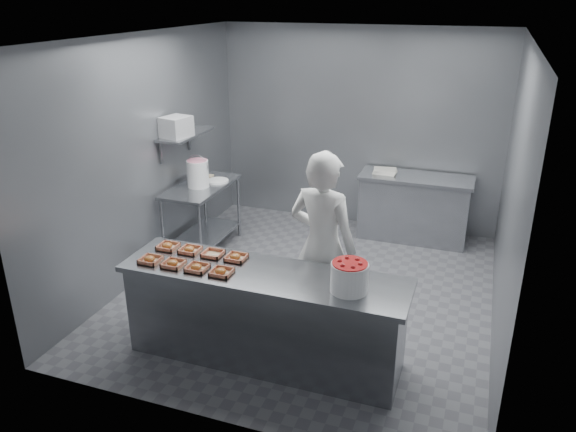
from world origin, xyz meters
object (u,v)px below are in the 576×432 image
at_px(prep_table, 202,208).
at_px(service_counter, 264,316).
at_px(worker, 322,247).
at_px(appliance, 176,127).
at_px(back_counter, 414,207).
at_px(tray_2, 197,268).
at_px(tray_3, 221,272).
at_px(strawberry_tub, 349,276).
at_px(tray_0, 150,260).
at_px(tray_4, 168,246).
at_px(tray_6, 213,254).
at_px(tray_7, 236,257).
at_px(tray_5, 190,250).
at_px(tray_1, 173,263).
at_px(glaze_bucket, 198,173).

bearing_deg(prep_table, service_counter, -49.76).
relative_size(worker, appliance, 5.77).
xyz_separation_m(prep_table, back_counter, (2.55, 1.30, -0.14)).
xyz_separation_m(tray_2, tray_3, (0.24, 0.00, 0.00)).
xyz_separation_m(tray_3, strawberry_tub, (1.12, 0.09, 0.12)).
xyz_separation_m(prep_table, tray_0, (0.60, -2.10, 0.33)).
height_order(tray_4, worker, worker).
bearing_deg(appliance, worker, -14.57).
xyz_separation_m(back_counter, worker, (-0.53, -2.65, 0.49)).
bearing_deg(tray_3, strawberry_tub, 4.53).
bearing_deg(tray_4, service_counter, -8.30).
relative_size(tray_2, tray_4, 1.00).
distance_m(tray_6, tray_7, 0.24).
distance_m(back_counter, tray_0, 3.95).
relative_size(tray_5, appliance, 0.57).
relative_size(tray_6, tray_7, 1.00).
relative_size(tray_7, strawberry_tub, 0.60).
height_order(tray_1, tray_7, same).
bearing_deg(strawberry_tub, worker, 122.47).
xyz_separation_m(prep_table, tray_6, (1.08, -1.80, 0.33)).
distance_m(service_counter, tray_2, 0.76).
bearing_deg(tray_5, appliance, 122.34).
bearing_deg(tray_7, tray_4, 180.00).
height_order(back_counter, tray_1, tray_1).
height_order(tray_0, tray_6, tray_0).
height_order(back_counter, tray_6, tray_6).
bearing_deg(tray_1, tray_0, 180.00).
height_order(prep_table, worker, worker).
height_order(tray_0, tray_5, same).
height_order(service_counter, tray_4, tray_4).
height_order(prep_table, tray_1, tray_1).
xyz_separation_m(service_counter, prep_table, (-1.65, 1.95, 0.14)).
relative_size(tray_0, tray_5, 1.00).
bearing_deg(glaze_bucket, strawberry_tub, -38.76).
xyz_separation_m(tray_0, tray_5, (0.24, 0.31, 0.00)).
height_order(tray_4, tray_6, tray_4).
relative_size(tray_3, tray_7, 1.00).
bearing_deg(tray_3, tray_0, 180.00).
xyz_separation_m(tray_5, strawberry_tub, (1.60, -0.22, 0.12)).
bearing_deg(tray_5, worker, 20.71).
height_order(service_counter, tray_2, tray_2).
distance_m(service_counter, prep_table, 2.56).
height_order(service_counter, appliance, appliance).
bearing_deg(tray_2, glaze_bucket, 117.72).
height_order(back_counter, tray_0, tray_0).
relative_size(tray_3, glaze_bucket, 0.45).
height_order(service_counter, strawberry_tub, strawberry_tub).
bearing_deg(service_counter, appliance, 136.26).
height_order(tray_1, glaze_bucket, glaze_bucket).
xyz_separation_m(service_counter, tray_7, (-0.33, 0.15, 0.47)).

